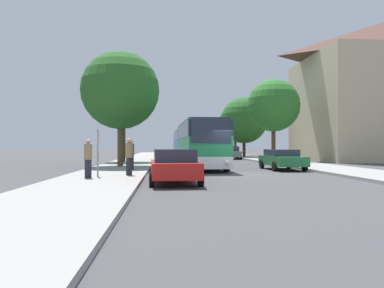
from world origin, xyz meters
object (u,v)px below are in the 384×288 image
at_px(bus_middle, 187,144).
at_px(pedestrian_waiting_near, 88,158).
at_px(bus_stop_sign, 98,147).
at_px(bus_front, 200,144).
at_px(tree_left_far, 123,94).
at_px(pedestrian_walking_back, 129,156).
at_px(parked_car_right_near, 282,159).
at_px(tree_right_far, 244,120).
at_px(tree_right_near, 273,106).
at_px(parked_car_right_far, 231,153).
at_px(pedestrian_waiting_far, 131,155).
at_px(bus_rear, 182,145).
at_px(parked_car_left_curb, 174,165).
at_px(tree_left_near, 120,90).
at_px(tree_right_mid, 235,120).

distance_m(bus_middle, pedestrian_waiting_near, 24.77).
relative_size(bus_middle, bus_stop_sign, 4.80).
bearing_deg(bus_front, tree_left_far, 125.36).
bearing_deg(pedestrian_waiting_near, pedestrian_walking_back, -123.79).
bearing_deg(parked_car_right_near, bus_middle, -74.00).
bearing_deg(bus_stop_sign, pedestrian_waiting_near, -111.07).
xyz_separation_m(bus_front, tree_right_far, (7.84, 22.19, 3.20)).
bearing_deg(bus_stop_sign, tree_right_near, 52.61).
bearing_deg(bus_stop_sign, parked_car_right_near, 30.75).
bearing_deg(bus_stop_sign, parked_car_right_far, 67.13).
xyz_separation_m(bus_middle, tree_right_far, (7.85, 7.06, 3.15)).
bearing_deg(pedestrian_walking_back, pedestrian_waiting_far, 112.59).
bearing_deg(tree_left_far, bus_stop_sign, -87.78).
bearing_deg(bus_rear, parked_car_left_curb, -92.53).
height_order(bus_rear, parked_car_left_curb, bus_rear).
height_order(bus_middle, pedestrian_walking_back, bus_middle).
bearing_deg(bus_front, pedestrian_waiting_near, -125.01).
xyz_separation_m(parked_car_right_near, parked_car_right_far, (0.01, 19.39, 0.06)).
xyz_separation_m(bus_rear, tree_left_far, (-6.39, -22.02, 4.52)).
distance_m(bus_rear, pedestrian_waiting_far, 34.06).
bearing_deg(tree_right_far, pedestrian_waiting_near, -113.85).
bearing_deg(parked_car_left_curb, tree_left_near, 105.77).
distance_m(parked_car_right_far, tree_left_far, 15.85).
relative_size(parked_car_left_curb, pedestrian_waiting_near, 2.68).
height_order(bus_front, pedestrian_walking_back, bus_front).
bearing_deg(bus_rear, bus_front, -89.65).
height_order(pedestrian_waiting_far, tree_left_near, tree_left_near).
relative_size(bus_rear, parked_car_right_near, 2.27).
distance_m(parked_car_left_curb, tree_right_near, 22.74).
bearing_deg(tree_right_far, pedestrian_waiting_far, -115.76).
relative_size(bus_rear, parked_car_right_far, 2.18).
relative_size(parked_car_left_curb, tree_left_far, 0.55).
distance_m(bus_rear, tree_right_far, 11.69).
bearing_deg(bus_middle, parked_car_left_curb, -95.27).
relative_size(bus_rear, pedestrian_walking_back, 5.74).
xyz_separation_m(bus_stop_sign, tree_right_near, (13.72, 17.95, 3.98)).
distance_m(parked_car_right_near, bus_stop_sign, 12.72).
distance_m(bus_stop_sign, pedestrian_waiting_far, 4.96).
relative_size(pedestrian_walking_back, tree_left_near, 0.22).
bearing_deg(parked_car_right_near, tree_right_near, -105.29).
bearing_deg(parked_car_left_curb, tree_left_far, 100.32).
height_order(bus_rear, bus_stop_sign, bus_rear).
xyz_separation_m(parked_car_left_curb, tree_left_far, (-4.19, 18.34, 5.51)).
distance_m(tree_left_far, tree_right_mid, 24.73).
distance_m(bus_rear, parked_car_right_near, 32.48).
bearing_deg(bus_stop_sign, bus_middle, 76.46).
bearing_deg(bus_middle, bus_stop_sign, -104.12).
distance_m(pedestrian_waiting_near, pedestrian_walking_back, 2.28).
bearing_deg(pedestrian_waiting_far, tree_left_near, 140.40).
distance_m(bus_stop_sign, tree_right_near, 22.94).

